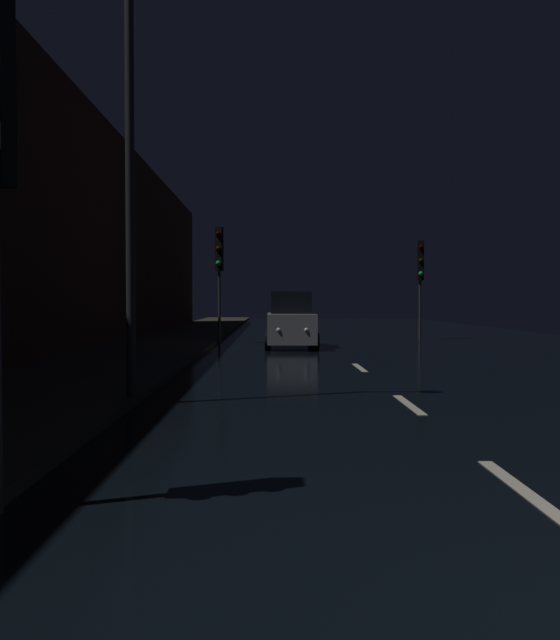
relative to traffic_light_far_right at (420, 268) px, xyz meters
The scene contains 8 objects.
ground 6.82m from the traffic_light_far_right, 143.54° to the right, with size 26.46×84.00×0.02m, color black.
sidewalk_left 12.72m from the traffic_light_far_right, 163.46° to the right, with size 4.40×84.00×0.15m, color #38332B.
building_facade_left 16.01m from the traffic_light_far_right, 154.03° to the right, with size 0.80×63.00×9.35m, color #472319.
lane_centerline 20.24m from the traffic_light_far_right, 103.71° to the right, with size 0.16×13.85×0.01m.
traffic_light_far_right is the anchor object (origin of this frame).
traffic_light_far_left 9.87m from the traffic_light_far_right, 163.44° to the right, with size 0.36×0.48×5.08m.
streetlamp_overhead 21.85m from the traffic_light_far_right, 115.09° to the right, with size 1.70×0.44×8.16m.
car_approaching_headlights 8.70m from the traffic_light_far_right, 140.00° to the right, with size 2.03×4.41×2.22m.
Camera 1 is at (-2.44, -3.23, 1.83)m, focal length 36.47 mm.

